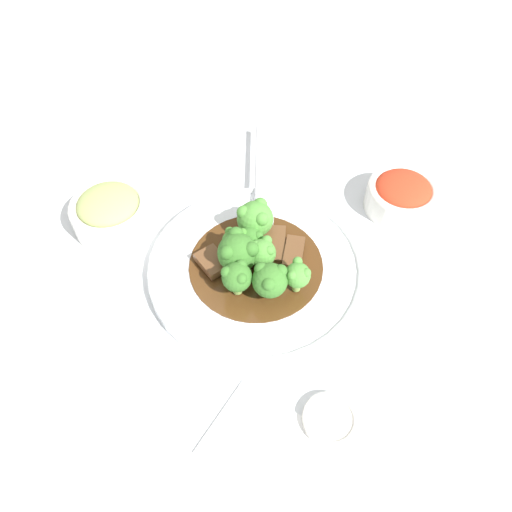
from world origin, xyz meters
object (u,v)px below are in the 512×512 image
object	(u,v)px
beef_strip_0	(294,253)
broccoli_floret_6	(255,218)
broccoli_floret_4	(251,238)
sauce_dish	(330,419)
broccoli_floret_3	(236,277)
broccoli_floret_0	(263,251)
broccoli_floret_2	(270,280)
main_plate	(256,267)
broccoli_floret_5	(236,239)
beef_strip_2	(272,244)
serving_spoon	(257,209)
side_bowl_kimchi	(402,195)
side_bowl_appetizer	(110,212)
broccoli_floret_7	(238,252)
broccoli_floret_1	(298,275)
beef_strip_1	(212,262)

from	to	relation	value
beef_strip_0	broccoli_floret_6	bearing A→B (deg)	79.60
broccoli_floret_4	sauce_dish	size ratio (longest dim) A/B	0.63
beef_strip_0	broccoli_floret_3	xyz separation A→B (m)	(-0.08, 0.04, 0.03)
beef_strip_0	sauce_dish	bearing A→B (deg)	-144.39
broccoli_floret_0	broccoli_floret_2	xyz separation A→B (m)	(-0.04, -0.03, 0.00)
beef_strip_0	sauce_dish	distance (m)	0.22
main_plate	broccoli_floret_5	size ratio (longest dim) A/B	6.83
beef_strip_0	broccoli_floret_6	size ratio (longest dim) A/B	1.05
broccoli_floret_3	sauce_dish	world-z (taller)	broccoli_floret_3
beef_strip_2	sauce_dish	bearing A→B (deg)	-138.13
serving_spoon	side_bowl_kimchi	bearing A→B (deg)	-54.64
broccoli_floret_6	broccoli_floret_4	bearing A→B (deg)	-164.26
broccoli_floret_3	side_bowl_kimchi	world-z (taller)	broccoli_floret_3
beef_strip_2	broccoli_floret_3	bearing A→B (deg)	175.84
broccoli_floret_6	main_plate	bearing A→B (deg)	-151.12
serving_spoon	side_bowl_appetizer	xyz separation A→B (m)	(-0.10, 0.18, 0.00)
broccoli_floret_7	sauce_dish	bearing A→B (deg)	-124.83
beef_strip_0	broccoli_floret_0	xyz separation A→B (m)	(-0.03, 0.03, 0.02)
broccoli_floret_1	broccoli_floret_3	distance (m)	0.08
broccoli_floret_3	side_bowl_appetizer	distance (m)	0.22
broccoli_floret_1	side_bowl_kimchi	world-z (taller)	broccoli_floret_1
beef_strip_1	broccoli_floret_6	world-z (taller)	broccoli_floret_6
main_plate	serving_spoon	distance (m)	0.09
serving_spoon	beef_strip_1	bearing A→B (deg)	175.70
broccoli_floret_2	serving_spoon	xyz separation A→B (m)	(0.12, 0.08, -0.02)
broccoli_floret_4	broccoli_floret_2	bearing A→B (deg)	-133.97
main_plate	broccoli_floret_4	distance (m)	0.04
beef_strip_2	serving_spoon	bearing A→B (deg)	45.70
broccoli_floret_2	sauce_dish	world-z (taller)	broccoli_floret_2
beef_strip_1	broccoli_floret_1	xyz separation A→B (m)	(0.02, -0.11, 0.02)
main_plate	broccoli_floret_0	distance (m)	0.04
beef_strip_2	broccoli_floret_1	world-z (taller)	broccoli_floret_1
beef_strip_2	side_bowl_appetizer	distance (m)	0.23
beef_strip_2	beef_strip_1	bearing A→B (deg)	139.17
side_bowl_appetizer	sauce_dish	xyz separation A→B (m)	(-0.12, -0.39, -0.02)
broccoli_floret_0	broccoli_floret_2	world-z (taller)	broccoli_floret_2
side_bowl_appetizer	sauce_dish	world-z (taller)	side_bowl_appetizer
broccoli_floret_3	sauce_dish	xyz separation A→B (m)	(-0.09, -0.17, -0.04)
broccoli_floret_2	broccoli_floret_5	xyz separation A→B (m)	(0.04, 0.07, -0.00)
beef_strip_1	main_plate	bearing A→B (deg)	-60.05
serving_spoon	broccoli_floret_2	bearing A→B (deg)	-145.81
sauce_dish	beef_strip_2	bearing A→B (deg)	41.87
beef_strip_1	side_bowl_kimchi	bearing A→B (deg)	-38.04
serving_spoon	broccoli_floret_7	bearing A→B (deg)	-166.58
serving_spoon	sauce_dish	size ratio (longest dim) A/B	3.79
beef_strip_0	broccoli_floret_3	size ratio (longest dim) A/B	1.14
broccoli_floret_1	broccoli_floret_5	xyz separation A→B (m)	(0.02, 0.10, -0.00)
broccoli_floret_2	sauce_dish	distance (m)	0.17
serving_spoon	beef_strip_0	bearing A→B (deg)	-120.34
broccoli_floret_0	broccoli_floret_6	bearing A→B (deg)	37.58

